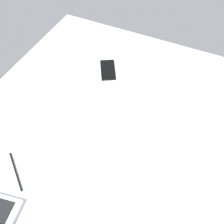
% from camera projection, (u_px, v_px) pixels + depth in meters
% --- Properties ---
extents(bed_mattress, '(1.80, 1.40, 0.18)m').
position_uv_depth(bed_mattress, '(175.00, 177.00, 1.12)').
color(bed_mattress, '#B7BCC6').
rests_on(bed_mattress, ground).
extents(cell_phone, '(0.13, 0.16, 0.01)m').
position_uv_depth(cell_phone, '(108.00, 70.00, 1.37)').
color(cell_phone, black).
rests_on(cell_phone, bed_mattress).
extents(charger_cable, '(0.14, 0.11, 0.01)m').
position_uv_depth(charger_cable, '(16.00, 171.00, 1.03)').
color(charger_cable, black).
rests_on(charger_cable, bed_mattress).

